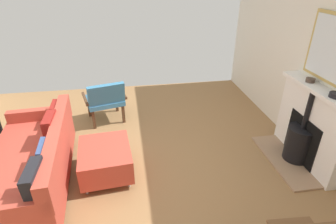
# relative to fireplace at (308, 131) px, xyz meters

# --- Properties ---
(ground_plane) EXTENTS (5.61, 6.11, 0.01)m
(ground_plane) POSITION_rel_fireplace_xyz_m (2.61, -0.05, -0.48)
(ground_plane) COLOR olive
(fireplace) EXTENTS (0.60, 1.35, 1.09)m
(fireplace) POSITION_rel_fireplace_xyz_m (0.00, 0.00, 0.00)
(fireplace) COLOR #9E7A5B
(fireplace) RESTS_ON ground
(mantel_bowl_near) EXTENTS (0.12, 0.12, 0.05)m
(mantel_bowl_near) POSITION_rel_fireplace_xyz_m (-0.02, -0.23, 0.64)
(mantel_bowl_near) COLOR #47382D
(mantel_bowl_near) RESTS_ON fireplace
(mantel_bowl_far) EXTENTS (0.15, 0.15, 0.05)m
(mantel_bowl_far) POSITION_rel_fireplace_xyz_m (-0.02, 0.25, 0.64)
(mantel_bowl_far) COLOR black
(mantel_bowl_far) RESTS_ON fireplace
(sofa) EXTENTS (1.04, 2.02, 0.82)m
(sofa) POSITION_rel_fireplace_xyz_m (3.54, -0.03, -0.13)
(sofa) COLOR #B2B2B7
(sofa) RESTS_ON ground
(ottoman) EXTENTS (0.70, 0.82, 0.41)m
(ottoman) POSITION_rel_fireplace_xyz_m (2.71, -0.11, -0.23)
(ottoman) COLOR #B2B2B7
(ottoman) RESTS_ON ground
(armchair_accent) EXTENTS (0.79, 0.73, 0.77)m
(armchair_accent) POSITION_rel_fireplace_xyz_m (2.76, -1.53, -0.03)
(armchair_accent) COLOR #4C3321
(armchair_accent) RESTS_ON ground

